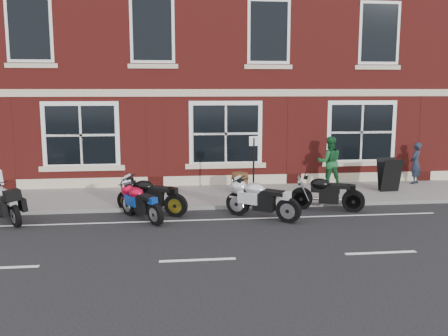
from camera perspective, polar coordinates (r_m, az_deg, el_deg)
The scene contains 14 objects.
ground at distance 13.46m, azimuth -3.86°, elevation -6.22°, with size 80.00×80.00×0.00m, color black.
sidewalk at distance 16.35m, azimuth -4.39°, elevation -3.26°, with size 30.00×3.00×0.12m, color slate.
kerb at distance 14.81m, azimuth -4.14°, elevation -4.56°, with size 30.00×0.16×0.12m, color slate.
pub_building at distance 23.61m, azimuth -5.35°, elevation 14.98°, with size 24.00×12.00×12.00m, color maroon.
moto_touring_silver at distance 14.65m, azimuth -23.52°, elevation -3.55°, with size 1.18×1.75×1.31m.
moto_sport_red at distance 13.74m, azimuth -9.40°, elevation -3.79°, with size 1.21×1.73×0.90m.
moto_sport_black at distance 14.31m, azimuth -8.38°, elevation -3.04°, with size 2.01×1.13×0.99m.
moto_sport_silver at distance 13.72m, azimuth 4.31°, elevation -3.44°, with size 1.85×1.48×1.01m.
moto_naked_black at distance 14.91m, azimuth 11.55°, elevation -2.68°, with size 2.06×0.89×0.97m.
pedestrian_left at distance 19.37m, azimuth 21.05°, elevation 0.53°, with size 0.55×0.36×1.51m, color #1B2231.
pedestrian_right at distance 17.83m, azimuth 11.95°, elevation 0.69°, with size 0.86×0.67×1.78m, color #185429.
a_board_sign at distance 17.68m, azimuth 18.35°, elevation -0.73°, with size 0.67×0.45×1.12m, color black, non-canonical shape.
barrel_planter at distance 16.68m, azimuth 1.82°, elevation -1.66°, with size 0.58×0.58×0.64m.
parking_sign at distance 14.92m, azimuth 3.40°, elevation 0.37°, with size 0.29×0.06×2.03m.
Camera 1 is at (-0.62, -12.97, 3.53)m, focal length 40.00 mm.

